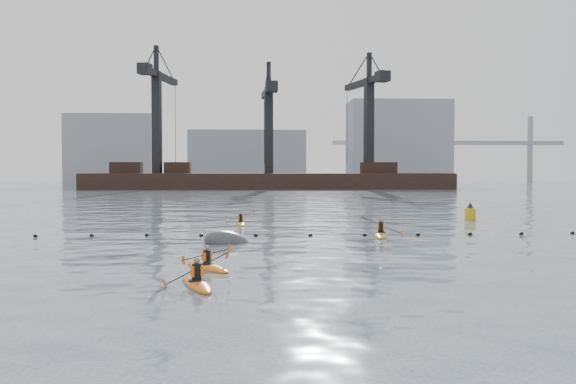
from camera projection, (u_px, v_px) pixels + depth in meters
name	position (u px, v px, depth m)	size (l,w,h in m)	color
ground	(357.00, 367.00, 11.18)	(400.00, 400.00, 0.00)	#384051
float_line	(283.00, 235.00, 33.65)	(33.24, 0.73, 0.24)	black
barge_pier	(268.00, 179.00, 120.91)	(72.00, 19.30, 29.50)	black
skyline	(275.00, 149.00, 160.98)	(141.00, 28.00, 22.00)	gray
kayaker_0	(197.00, 283.00, 19.04)	(2.13, 3.19, 1.24)	orange
kayaker_2	(207.00, 266.00, 22.44)	(2.15, 2.83, 0.96)	orange
kayaker_3	(381.00, 234.00, 33.60)	(2.37, 3.51, 1.32)	gold
kayaker_5	(241.00, 223.00, 40.80)	(2.10, 3.09, 1.14)	gold
mooring_buoy	(227.00, 243.00, 30.34)	(2.40, 1.42, 1.20)	#404245
nav_buoy	(470.00, 214.00, 44.46)	(0.80, 0.80, 1.46)	gold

